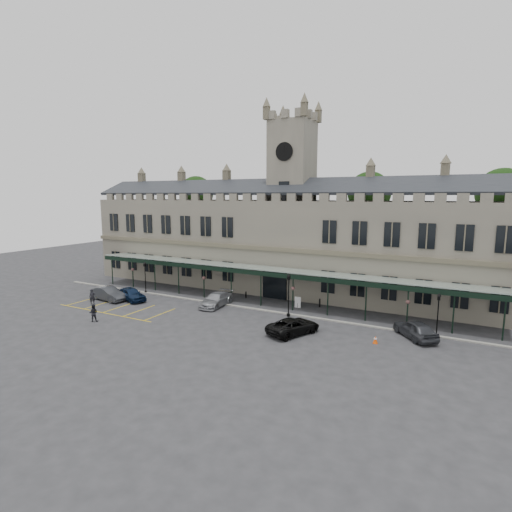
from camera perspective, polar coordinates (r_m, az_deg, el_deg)
The scene contains 23 objects.
ground at distance 40.69m, azimuth -4.02°, elevation -9.53°, with size 140.00×140.00×0.00m, color #2C2C2E.
station_building at distance 53.17m, azimuth 5.01°, elevation 1.93°, with size 60.00×10.36×17.30m.
clock_tower at distance 52.89m, azimuth 5.15°, elevation 9.10°, with size 5.60×5.60×24.80m.
canopy at distance 46.31m, azimuth 0.85°, elevation -4.16°, with size 50.00×4.10×4.30m.
kerb at distance 45.22m, azimuth -0.30°, elevation -7.55°, with size 60.00×0.40×0.12m, color gray.
parking_markings at distance 48.28m, azimuth -19.36°, elevation -7.07°, with size 16.00×6.00×0.01m, color gold, non-canonical shape.
tree_behind_left at distance 71.72m, azimuth -8.54°, elevation 8.70°, with size 6.00×6.00×16.00m.
tree_behind_mid at distance 59.08m, azimuth 15.86°, elevation 8.48°, with size 6.00×6.00×16.00m.
tree_behind_right at distance 57.83m, azimuth 31.67°, elevation 7.53°, with size 6.00×6.00×16.00m.
lamp_post_left at distance 53.94m, azimuth -15.56°, elevation -2.56°, with size 0.40×0.40×4.18m.
lamp_post_mid at distance 42.12m, azimuth 4.69°, elevation -5.00°, with size 0.44×0.44×4.65m.
lamp_post_right at distance 39.09m, azimuth 24.56°, elevation -7.27°, with size 0.40×0.40×4.20m.
traffic_cone at distance 36.73m, azimuth 16.68°, elevation -11.39°, with size 0.42×0.42×0.67m.
sign_board at distance 45.94m, azimuth 5.98°, elevation -6.61°, with size 0.73×0.08×1.26m.
bollard_left at distance 49.95m, azimuth -1.45°, elevation -5.56°, with size 0.15×0.15×0.82m, color black.
bollard_right at distance 46.55m, azimuth 9.08°, elevation -6.63°, with size 0.17×0.17×0.97m, color black.
car_left_a at distance 50.97m, azimuth -17.45°, elevation -5.21°, with size 1.91×4.76×1.62m, color #0C1B36.
car_left_b at distance 51.97m, azimuth -20.34°, elevation -5.07°, with size 1.75×5.01×1.65m, color #303236.
car_taxi at distance 46.53m, azimuth -5.71°, elevation -6.22°, with size 2.13×5.25×1.52m, color #929499.
car_van at distance 37.56m, azimuth 5.36°, elevation -9.93°, with size 2.46×5.33×1.48m, color black.
car_right_a at distance 39.04m, azimuth 21.80°, elevation -9.66°, with size 1.96×4.86×1.66m, color #303236.
person_a at distance 50.73m, azimuth -22.35°, elevation -5.41°, with size 0.66×0.44×1.82m, color black.
person_b at distance 43.98m, azimuth -22.21°, elevation -7.56°, with size 0.86×0.67×1.77m, color black.
Camera 1 is at (20.55, -32.73, 12.72)m, focal length 28.00 mm.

